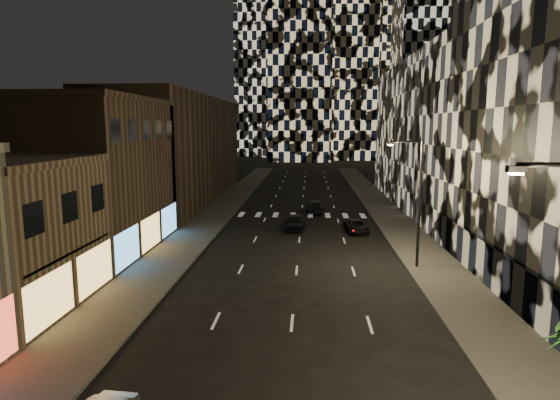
# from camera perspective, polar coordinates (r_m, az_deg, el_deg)

# --- Properties ---
(sidewalk_left) EXTENTS (4.00, 120.00, 0.15)m
(sidewalk_left) POSITION_cam_1_polar(r_m,az_deg,el_deg) (54.98, -7.83, -1.63)
(sidewalk_left) COLOR #47443F
(sidewalk_left) RESTS_ON ground
(sidewalk_right) EXTENTS (4.00, 120.00, 0.15)m
(sidewalk_right) POSITION_cam_1_polar(r_m,az_deg,el_deg) (54.68, 13.19, -1.85)
(sidewalk_right) COLOR #47443F
(sidewalk_right) RESTS_ON ground
(curb_left) EXTENTS (0.20, 120.00, 0.15)m
(curb_left) POSITION_cam_1_polar(r_m,az_deg,el_deg) (54.60, -5.67, -1.67)
(curb_left) COLOR #4C4C47
(curb_left) RESTS_ON ground
(curb_right) EXTENTS (0.20, 120.00, 0.15)m
(curb_right) POSITION_cam_1_polar(r_m,az_deg,el_deg) (54.37, 11.01, -1.83)
(curb_right) COLOR #4C4C47
(curb_right) RESTS_ON ground
(retail_brown) EXTENTS (10.00, 15.00, 12.00)m
(retail_brown) POSITION_cam_1_polar(r_m,az_deg,el_deg) (40.79, -22.36, 2.53)
(retail_brown) COLOR #4A3A2A
(retail_brown) RESTS_ON ground
(retail_filler_left) EXTENTS (10.00, 40.00, 14.00)m
(retail_filler_left) POSITION_cam_1_polar(r_m,az_deg,el_deg) (65.51, -12.28, 6.03)
(retail_filler_left) COLOR #4A3A2A
(retail_filler_left) RESTS_ON ground
(midrise_base) EXTENTS (0.60, 25.00, 3.00)m
(midrise_base) POSITION_cam_1_polar(r_m,az_deg,el_deg) (30.98, 25.44, -8.01)
(midrise_base) COLOR #383838
(midrise_base) RESTS_ON ground
(midrise_filler_right) EXTENTS (16.00, 40.00, 18.00)m
(midrise_filler_right) POSITION_cam_1_polar(r_m,az_deg,el_deg) (62.98, 21.50, 7.34)
(midrise_filler_right) COLOR #232326
(midrise_filler_right) RESTS_ON ground
(streetlight_far) EXTENTS (2.55, 0.25, 9.00)m
(streetlight_far) POSITION_cam_1_polar(r_m,az_deg,el_deg) (34.15, 16.30, 0.63)
(streetlight_far) COLOR black
(streetlight_far) RESTS_ON sidewalk_right
(car_dark_midlane) EXTENTS (2.00, 4.45, 1.49)m
(car_dark_midlane) POSITION_cam_1_polar(r_m,az_deg,el_deg) (46.23, 1.88, -2.72)
(car_dark_midlane) COLOR black
(car_dark_midlane) RESTS_ON ground
(car_dark_oncoming) EXTENTS (2.44, 5.16, 1.46)m
(car_dark_oncoming) POSITION_cam_1_polar(r_m,az_deg,el_deg) (55.48, 4.37, -0.80)
(car_dark_oncoming) COLOR black
(car_dark_oncoming) RESTS_ON ground
(car_dark_rightlane) EXTENTS (2.34, 4.40, 1.18)m
(car_dark_rightlane) POSITION_cam_1_polar(r_m,az_deg,el_deg) (45.61, 9.30, -3.19)
(car_dark_rightlane) COLOR black
(car_dark_rightlane) RESTS_ON ground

